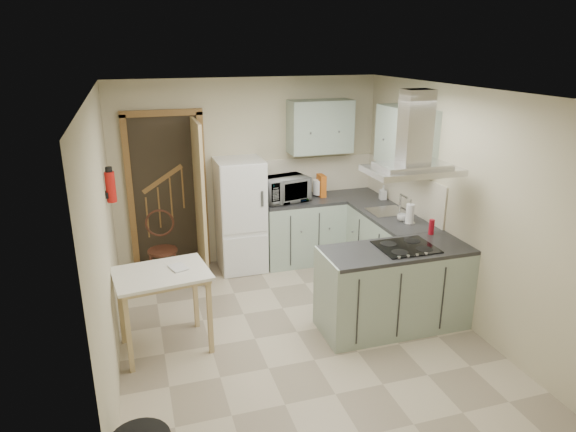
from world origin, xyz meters
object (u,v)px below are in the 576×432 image
object	(u,v)px
fridge	(240,215)
drop_leaf_table	(164,311)
peninsula	(394,288)
microwave	(285,189)
extractor_hood	(412,170)
bentwood_chair	(163,251)

from	to	relation	value
fridge	drop_leaf_table	bearing A→B (deg)	-124.04
drop_leaf_table	peninsula	bearing A→B (deg)	-14.40
drop_leaf_table	microwave	size ratio (longest dim) A/B	1.48
fridge	peninsula	distance (m)	2.35
fridge	extractor_hood	world-z (taller)	extractor_hood
fridge	drop_leaf_table	world-z (taller)	fridge
extractor_hood	microwave	size ratio (longest dim) A/B	1.51
fridge	microwave	size ratio (longest dim) A/B	2.52
fridge	peninsula	xyz separation A→B (m)	(1.22, -1.98, -0.30)
extractor_hood	bentwood_chair	xyz separation A→B (m)	(-2.37, 1.86, -1.30)
fridge	extractor_hood	size ratio (longest dim) A/B	1.67
fridge	extractor_hood	distance (m)	2.57
peninsula	microwave	size ratio (longest dim) A/B	2.60
microwave	extractor_hood	bearing A→B (deg)	-82.26
extractor_hood	bentwood_chair	world-z (taller)	extractor_hood
extractor_hood	microwave	distance (m)	2.19
fridge	bentwood_chair	distance (m)	1.10
peninsula	extractor_hood	distance (m)	1.27
extractor_hood	drop_leaf_table	world-z (taller)	extractor_hood
microwave	fridge	bearing A→B (deg)	165.75
microwave	peninsula	bearing A→B (deg)	-84.88
peninsula	extractor_hood	size ratio (longest dim) A/B	1.72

